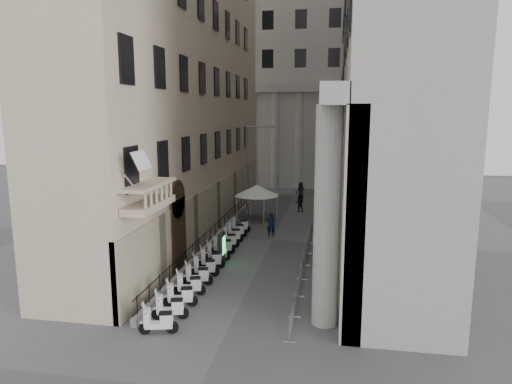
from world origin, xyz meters
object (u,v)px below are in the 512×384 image
scooter_0 (159,334)px  security_tent (254,190)px  pedestrian_b (300,203)px  pedestrian_a (271,225)px  street_lamp (250,162)px  info_kiosk (222,248)px

scooter_0 → security_tent: (0.22, 22.60, 2.65)m
scooter_0 → pedestrian_b: 26.22m
scooter_0 → pedestrian_a: pedestrian_a is taller
scooter_0 → security_tent: 22.75m
street_lamp → pedestrian_b: size_ratio=4.75×
scooter_0 → pedestrian_a: size_ratio=0.79×
security_tent → scooter_0: bearing=-90.6°
scooter_0 → info_kiosk: info_kiosk is taller
security_tent → info_kiosk: security_tent is taller
pedestrian_a → security_tent: bearing=-80.1°
street_lamp → pedestrian_a: 9.36m
scooter_0 → pedestrian_a: (2.63, 16.57, 0.95)m
info_kiosk → pedestrian_a: (2.20, 6.94, -0.08)m
scooter_0 → street_lamp: (-0.49, 24.42, 4.97)m
security_tent → info_kiosk: size_ratio=1.92×
scooter_0 → pedestrian_a: bearing=-22.5°
scooter_0 → pedestrian_b: (4.15, 25.88, 0.88)m
scooter_0 → security_tent: size_ratio=0.38×
street_lamp → pedestrian_b: (4.64, 1.45, -4.09)m
security_tent → pedestrian_a: (2.41, -6.03, -1.70)m
info_kiosk → pedestrian_b: 16.67m
pedestrian_b → info_kiosk: bearing=74.6°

